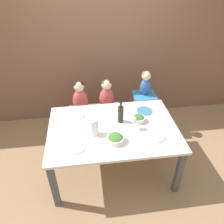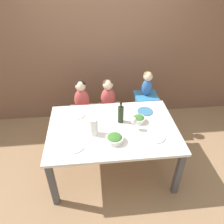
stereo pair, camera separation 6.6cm
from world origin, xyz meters
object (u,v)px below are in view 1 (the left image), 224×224
at_px(salad_bowl_small, 138,119).
at_px(dinner_plate_front_left, 75,148).
at_px(dinner_plate_front_right, 156,136).
at_px(chair_far_center, 107,113).
at_px(dinner_plate_back_right, 144,111).
at_px(person_child_left, 80,97).
at_px(person_child_center, 107,95).
at_px(wine_glass_near, 134,121).
at_px(person_baby_right, 146,82).
at_px(paper_towel_roll, 94,127).
at_px(chair_right_highchair, 144,103).
at_px(dinner_plate_back_left, 76,115).
at_px(salad_bowl_large, 115,139).
at_px(chair_far_left, 82,115).
at_px(wine_bottle, 121,114).

xyz_separation_m(salad_bowl_small, dinner_plate_front_left, (-0.81, -0.38, -0.04)).
xyz_separation_m(salad_bowl_small, dinner_plate_front_right, (0.14, -0.32, -0.04)).
bearing_deg(dinner_plate_front_right, chair_far_center, 115.20).
xyz_separation_m(dinner_plate_back_right, dinner_plate_front_right, (0.01, -0.53, 0.00)).
distance_m(person_child_left, dinner_plate_front_left, 1.09).
distance_m(person_child_center, wine_glass_near, 0.88).
xyz_separation_m(wine_glass_near, salad_bowl_small, (0.09, 0.14, -0.08)).
bearing_deg(dinner_plate_back_right, person_baby_right, 74.88).
relative_size(person_child_left, salad_bowl_small, 3.15).
distance_m(person_child_center, paper_towel_roll, 0.92).
xyz_separation_m(chair_right_highchair, person_child_left, (-1.01, 0.00, 0.20)).
relative_size(person_child_left, dinner_plate_back_right, 2.46).
height_order(dinner_plate_back_left, dinner_plate_back_right, same).
xyz_separation_m(paper_towel_roll, salad_bowl_large, (0.24, -0.16, -0.07)).
relative_size(chair_far_center, dinner_plate_back_right, 2.25).
height_order(person_child_center, salad_bowl_small, person_child_center).
bearing_deg(dinner_plate_front_right, person_child_left, 131.04).
bearing_deg(person_child_left, dinner_plate_front_left, -93.59).
xyz_separation_m(wine_glass_near, dinner_plate_front_left, (-0.72, -0.24, -0.12)).
distance_m(chair_far_left, chair_right_highchair, 1.02).
relative_size(paper_towel_roll, wine_glass_near, 1.25).
bearing_deg(dinner_plate_front_right, dinner_plate_back_right, 90.94).
xyz_separation_m(wine_bottle, dinner_plate_front_left, (-0.58, -0.41, -0.12)).
bearing_deg(salad_bowl_large, dinner_plate_front_left, -174.15).
bearing_deg(wine_glass_near, chair_far_left, 127.89).
height_order(chair_far_center, person_child_left, person_child_left).
height_order(wine_bottle, dinner_plate_front_left, wine_bottle).
bearing_deg(dinner_plate_front_right, salad_bowl_large, -178.25).
height_order(person_baby_right, dinner_plate_back_left, person_baby_right).
relative_size(wine_bottle, salad_bowl_small, 1.81).
distance_m(chair_far_center, paper_towel_roll, 1.02).
distance_m(person_child_center, dinner_plate_front_left, 1.19).
bearing_deg(dinner_plate_back_right, dinner_plate_front_left, -147.92).
xyz_separation_m(wine_bottle, salad_bowl_large, (-0.12, -0.36, -0.08)).
bearing_deg(salad_bowl_small, chair_far_left, 136.84).
distance_m(salad_bowl_small, dinner_plate_front_right, 0.35).
xyz_separation_m(dinner_plate_back_left, dinner_plate_back_right, (0.94, -0.02, 0.00)).
distance_m(person_baby_right, wine_bottle, 0.84).
height_order(wine_glass_near, dinner_plate_back_right, wine_glass_near).
height_order(chair_right_highchair, dinner_plate_front_right, dinner_plate_front_right).
distance_m(chair_right_highchair, dinner_plate_back_right, 0.54).
xyz_separation_m(salad_bowl_large, dinner_plate_front_left, (-0.46, -0.05, -0.04)).
bearing_deg(person_child_center, wine_bottle, -81.27).
bearing_deg(wine_bottle, dinner_plate_front_left, -144.71).
xyz_separation_m(chair_far_center, dinner_plate_front_right, (0.48, -1.02, 0.34)).
bearing_deg(dinner_plate_front_right, dinner_plate_back_left, 149.87).
bearing_deg(person_child_left, paper_towel_roll, -79.81).
distance_m(chair_right_highchair, person_baby_right, 0.38).
distance_m(chair_right_highchair, paper_towel_roll, 1.26).
bearing_deg(wine_bottle, salad_bowl_small, -6.53).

